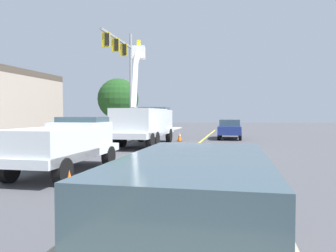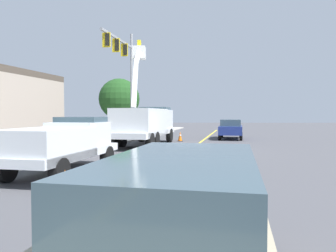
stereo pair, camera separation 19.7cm
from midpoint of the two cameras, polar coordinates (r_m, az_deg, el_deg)
name	(u,v)px [view 2 (the right image)]	position (r m, az deg, el deg)	size (l,w,h in m)	color
ground	(189,151)	(19.26, 3.97, -4.37)	(120.00, 120.00, 0.00)	#47474C
sidewalk_far_side	(78,147)	(21.46, -15.23, -3.61)	(60.00, 3.60, 0.12)	#B2ADA3
lane_centre_stripe	(189,151)	(19.26, 3.97, -4.36)	(50.00, 0.16, 0.01)	yellow
utility_bucket_truck	(146,122)	(22.71, -3.70, 0.73)	(8.53, 4.01, 7.51)	silver
service_pickup_truck	(63,143)	(12.55, -17.50, -2.84)	(5.90, 3.12, 2.06)	silver
passing_minivan	(231,128)	(28.88, 11.10, -0.29)	(5.07, 2.78, 1.69)	navy
trailing_sedan	(181,218)	(3.99, 3.76, -15.67)	(5.07, 2.78, 1.69)	tan
traffic_cone_leading	(65,184)	(8.93, -16.90, -9.72)	(0.40, 0.40, 0.75)	black
traffic_cone_mid_front	(180,136)	(25.90, 2.34, -1.84)	(0.40, 0.40, 0.78)	black
traffic_signal_mast	(124,64)	(26.62, -7.44, 10.60)	(6.32, 1.42, 8.96)	gray
street_tree_right	(119,99)	(32.02, -8.32, 4.69)	(3.94, 3.94, 5.59)	brown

